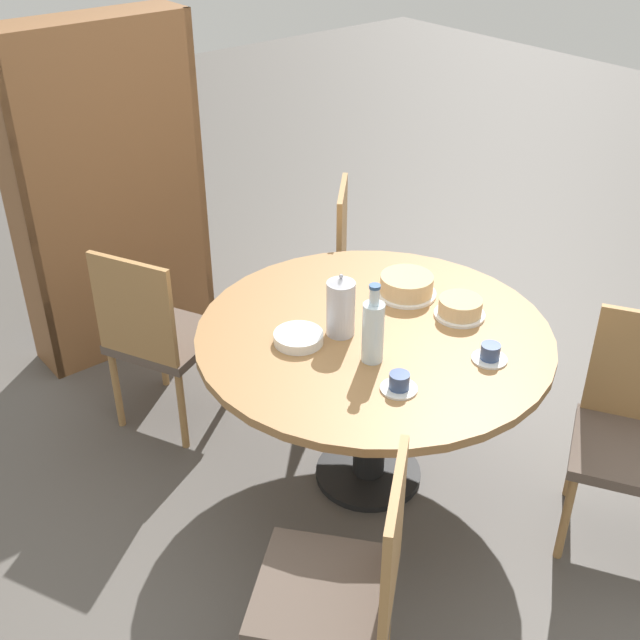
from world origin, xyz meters
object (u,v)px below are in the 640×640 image
(cake_main, at_px, (407,286))
(cup_b, at_px, (490,354))
(chair_a, at_px, (367,268))
(chair_d, at_px, (634,430))
(chair_c, at_px, (346,584))
(water_bottle, at_px, (373,330))
(cup_a, at_px, (399,383))
(chair_b, at_px, (157,335))
(coffee_pot, at_px, (341,306))
(bookshelf, at_px, (112,204))
(cake_second, at_px, (460,308))

(cake_main, relative_size, cup_b, 1.91)
(chair_a, relative_size, cup_b, 7.03)
(chair_d, xyz_separation_m, cake_main, (-0.27, 0.96, 0.30))
(chair_c, bearing_deg, water_bottle, -176.71)
(cup_a, bearing_deg, chair_b, 104.02)
(chair_a, distance_m, chair_c, 2.02)
(chair_d, distance_m, cake_main, 1.04)
(chair_a, bearing_deg, water_bottle, -176.90)
(chair_d, xyz_separation_m, cup_a, (-0.76, 0.50, 0.29))
(cake_main, height_order, cup_a, cake_main)
(cake_main, bearing_deg, cup_b, -100.49)
(coffee_pot, distance_m, cup_b, 0.58)
(chair_b, bearing_deg, chair_d, -173.59)
(chair_c, height_order, water_bottle, water_bottle)
(chair_b, xyz_separation_m, bookshelf, (0.21, 0.76, 0.31))
(cake_main, distance_m, cake_second, 0.26)
(chair_c, relative_size, cup_b, 7.03)
(chair_c, xyz_separation_m, chair_d, (1.30, -0.14, 0.00))
(chair_c, xyz_separation_m, cup_b, (0.93, 0.28, 0.29))
(chair_b, bearing_deg, chair_c, 145.90)
(cake_second, bearing_deg, cake_main, 100.26)
(cake_second, relative_size, cup_b, 1.55)
(chair_c, xyz_separation_m, bookshelf, (0.45, 2.34, 0.31))
(coffee_pot, bearing_deg, chair_c, -129.04)
(cup_b, bearing_deg, bookshelf, 103.04)
(chair_b, bearing_deg, chair_a, -121.21)
(cake_second, bearing_deg, chair_c, -152.32)
(bookshelf, bearing_deg, chair_b, 74.49)
(bookshelf, height_order, water_bottle, bookshelf)
(chair_a, bearing_deg, bookshelf, 91.28)
(chair_b, height_order, chair_c, same)
(coffee_pot, distance_m, cake_main, 0.42)
(coffee_pot, relative_size, cake_second, 1.27)
(chair_c, distance_m, bookshelf, 2.41)
(chair_b, relative_size, chair_c, 1.00)
(chair_a, distance_m, cake_second, 0.99)
(chair_d, relative_size, cup_a, 7.03)
(chair_c, bearing_deg, cake_main, 178.85)
(chair_d, bearing_deg, cake_second, 167.24)
(chair_b, height_order, cake_main, chair_b)
(coffee_pot, xyz_separation_m, water_bottle, (-0.03, -0.21, 0.01))
(coffee_pot, xyz_separation_m, cup_a, (-0.08, -0.41, -0.09))
(coffee_pot, xyz_separation_m, cake_main, (0.41, 0.05, -0.08))
(chair_b, height_order, cup_a, chair_b)
(coffee_pot, bearing_deg, chair_b, 115.24)
(cake_main, xyz_separation_m, cup_b, (-0.10, -0.54, -0.02))
(cake_main, relative_size, cup_a, 1.91)
(water_bottle, xyz_separation_m, cup_b, (0.33, -0.27, -0.10))
(cup_a, bearing_deg, coffee_pot, 79.19)
(cake_main, relative_size, cake_second, 1.23)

